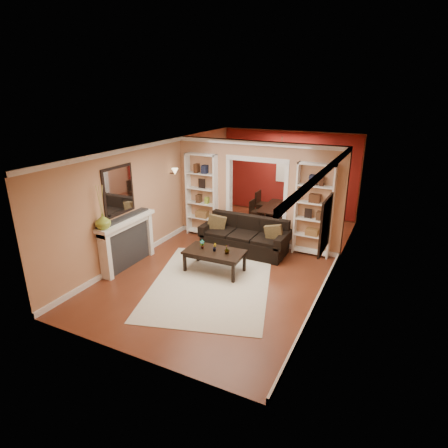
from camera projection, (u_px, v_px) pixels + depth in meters
The scene contains 30 objects.
floor at pixel (237, 258), 9.20m from camera, with size 8.00×8.00×0.00m, color brown.
ceiling at pixel (239, 147), 8.29m from camera, with size 8.00×8.00×0.00m, color white.
wall_back at pixel (288, 173), 12.12m from camera, with size 8.00×8.00×0.00m, color tan.
wall_front at pixel (124, 279), 5.37m from camera, with size 8.00×8.00×0.00m, color tan.
wall_left at pixel (159, 194), 9.68m from camera, with size 8.00×8.00×0.00m, color tan.
wall_right at pixel (336, 219), 7.81m from camera, with size 8.00×8.00×0.00m, color tan.
partition_wall at pixel (257, 193), 9.76m from camera, with size 4.50×0.15×2.70m, color tan.
red_back_panel at pixel (288, 174), 12.11m from camera, with size 4.44×0.04×2.64m, color maroon.
dining_window at pixel (288, 167), 12.00m from camera, with size 0.78×0.03×0.98m, color #8CA5CC.
area_rug at pixel (211, 283), 7.99m from camera, with size 2.44×3.41×0.01m, color beige.
sofa at pixel (244, 235), 9.44m from camera, with size 2.20×0.95×0.86m, color black.
pillow_left at pixel (216, 223), 9.68m from camera, with size 0.46×0.13×0.46m, color brown.
pillow_right at pixel (274, 233), 9.04m from camera, with size 0.42×0.12×0.42m, color brown.
coffee_table at pixel (215, 261), 8.44m from camera, with size 1.33×0.72×0.50m, color black.
plant_left at pixel (202, 244), 8.45m from camera, with size 0.11×0.07×0.21m, color #336626.
plant_center at pixel (214, 247), 8.33m from camera, with size 0.10×0.08×0.18m, color #336626.
plant_right at pixel (227, 249), 8.19m from camera, with size 0.11×0.11×0.20m, color #336626.
bookshelf_left at pixel (202, 195), 10.33m from camera, with size 0.90×0.30×2.30m, color white.
bookshelf_right at pixel (314, 210), 9.04m from camera, with size 0.90×0.30×2.30m, color white.
fireplace at pixel (128, 243), 8.61m from camera, with size 0.32×1.70×1.16m, color white.
vase at pixel (103, 221), 7.76m from camera, with size 0.32×0.32×0.34m, color #87A435.
mirror at pixel (118, 191), 8.25m from camera, with size 0.03×0.95×1.10m, color silver.
wall_sconce at pixel (173, 172), 9.94m from camera, with size 0.18×0.18×0.22m, color #FFE0A5.
framed_art at pixel (325, 225), 6.92m from camera, with size 0.04×0.85×1.05m, color black.
dining_table at pixel (278, 215), 11.48m from camera, with size 0.86×1.55×0.55m, color black.
dining_chair_nw at pixel (258, 212), 11.42m from camera, with size 0.37×0.37×0.75m, color black.
dining_chair_ne at pixel (293, 214), 10.93m from camera, with size 0.46×0.46×0.93m, color black.
dining_chair_sw at pixel (265, 205), 11.90m from camera, with size 0.44×0.44×0.89m, color black.
dining_chair_se at pixel (299, 210), 11.45m from camera, with size 0.42×0.42×0.86m, color black.
chandelier at pixel (277, 159), 10.80m from camera, with size 0.50×0.50×0.30m, color #3B241A.
Camera 1 is at (3.40, -7.66, 3.91)m, focal length 30.00 mm.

